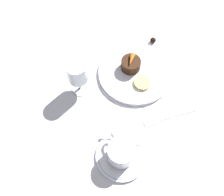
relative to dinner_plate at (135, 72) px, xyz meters
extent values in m
plane|color=white|center=(-0.03, 0.05, -0.01)|extent=(3.00, 3.00, 0.00)
cylinder|color=white|center=(0.00, 0.00, 0.00)|extent=(0.25, 0.25, 0.01)
torus|color=#8CB2D1|center=(0.00, 0.00, 0.00)|extent=(0.24, 0.24, 0.00)
cylinder|color=white|center=(-0.24, 0.17, 0.00)|extent=(0.15, 0.15, 0.01)
torus|color=#8CB2D1|center=(-0.24, 0.17, 0.00)|extent=(0.14, 0.14, 0.00)
cylinder|color=white|center=(-0.24, 0.17, 0.04)|extent=(0.08, 0.08, 0.07)
cylinder|color=brown|center=(-0.24, 0.17, 0.04)|extent=(0.07, 0.07, 0.05)
torus|color=white|center=(-0.20, 0.17, 0.04)|extent=(0.04, 0.01, 0.04)
cube|color=silver|center=(-0.21, 0.14, 0.00)|extent=(0.07, 0.08, 0.00)
ellipsoid|color=silver|center=(-0.17, 0.19, 0.00)|extent=(0.03, 0.03, 0.00)
cylinder|color=silver|center=(0.02, 0.19, -0.01)|extent=(0.06, 0.06, 0.01)
cylinder|color=silver|center=(0.02, 0.19, 0.03)|extent=(0.01, 0.01, 0.06)
cylinder|color=silver|center=(0.02, 0.19, 0.09)|extent=(0.06, 0.06, 0.07)
cylinder|color=#470A14|center=(0.02, 0.19, 0.08)|extent=(0.06, 0.06, 0.04)
cube|color=silver|center=(-0.20, -0.05, -0.01)|extent=(0.03, 0.13, 0.01)
cube|color=silver|center=(-0.18, 0.04, -0.01)|extent=(0.03, 0.05, 0.01)
cylinder|color=#381E0F|center=(0.02, 0.01, 0.02)|extent=(0.07, 0.07, 0.04)
cone|color=orange|center=(0.02, 0.01, 0.05)|extent=(0.04, 0.04, 0.02)
cylinder|color=#EFE075|center=(-0.05, 0.00, 0.01)|extent=(0.06, 0.06, 0.01)
sphere|color=black|center=(0.10, -0.12, 0.00)|extent=(0.02, 0.02, 0.02)
camera|label=1|loc=(-0.42, 0.28, 0.76)|focal=42.00mm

